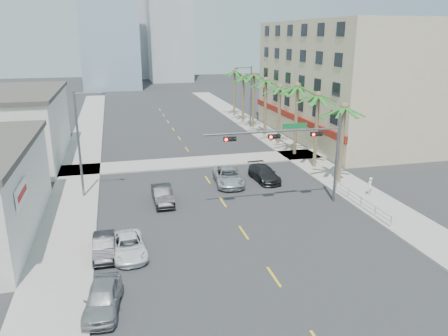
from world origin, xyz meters
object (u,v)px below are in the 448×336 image
(car_parked_far, at_px, (129,246))
(car_lane_center, at_px, (228,176))
(traffic_signal_mast, at_px, (301,144))
(car_parked_mid, at_px, (104,246))
(car_parked_near, at_px, (103,298))
(pedestrian, at_px, (370,186))
(car_lane_left, at_px, (163,195))
(car_lane_right, at_px, (264,174))

(car_parked_far, xyz_separation_m, car_lane_center, (9.52, 11.66, 0.15))
(traffic_signal_mast, distance_m, car_lane_center, 8.77)
(car_parked_mid, height_order, car_parked_far, car_parked_mid)
(car_parked_near, bearing_deg, pedestrian, 34.61)
(traffic_signal_mast, distance_m, car_parked_near, 19.15)
(car_parked_far, relative_size, car_lane_center, 0.80)
(car_parked_mid, bearing_deg, traffic_signal_mast, 18.12)
(car_parked_far, bearing_deg, pedestrian, 11.49)
(car_parked_near, bearing_deg, car_parked_far, 82.46)
(traffic_signal_mast, height_order, car_lane_center, traffic_signal_mast)
(car_lane_left, distance_m, pedestrian, 17.52)
(car_lane_left, bearing_deg, car_lane_right, 18.27)
(traffic_signal_mast, distance_m, pedestrian, 7.86)
(car_parked_mid, bearing_deg, pedestrian, 13.67)
(car_parked_near, xyz_separation_m, car_lane_left, (4.57, 13.95, 0.00))
(car_parked_far, xyz_separation_m, car_lane_left, (3.07, 8.39, 0.11))
(car_parked_near, relative_size, car_parked_mid, 1.09)
(car_lane_left, relative_size, car_lane_center, 0.80)
(car_parked_mid, height_order, car_lane_right, car_lane_right)
(traffic_signal_mast, xyz_separation_m, pedestrian, (6.68, 0.33, -4.14))
(car_parked_far, distance_m, pedestrian, 21.12)
(car_lane_right, bearing_deg, car_parked_mid, -145.42)
(car_parked_near, distance_m, car_lane_left, 14.68)
(car_lane_right, distance_m, pedestrian, 9.60)
(traffic_signal_mast, relative_size, car_lane_left, 2.59)
(car_parked_far, relative_size, car_lane_left, 1.00)
(car_lane_left, xyz_separation_m, pedestrian, (17.29, -2.79, 0.22))
(car_lane_center, xyz_separation_m, pedestrian, (10.84, -6.06, 0.18))
(car_lane_left, bearing_deg, car_parked_near, -108.88)
(car_parked_far, distance_m, car_lane_center, 15.05)
(traffic_signal_mast, xyz_separation_m, car_lane_center, (-4.17, 6.39, -4.32))
(car_parked_mid, relative_size, pedestrian, 2.44)
(car_parked_mid, xyz_separation_m, car_lane_right, (14.55, 11.49, 0.06))
(car_lane_left, bearing_deg, pedestrian, -9.90)
(car_parked_near, distance_m, car_lane_center, 20.44)
(traffic_signal_mast, bearing_deg, car_parked_near, -144.51)
(pedestrian, bearing_deg, car_lane_center, -56.07)
(car_lane_center, bearing_deg, traffic_signal_mast, -50.87)
(car_lane_left, bearing_deg, car_lane_center, 26.18)
(car_lane_center, relative_size, car_lane_right, 1.13)
(car_lane_left, xyz_separation_m, car_lane_center, (6.45, 3.28, 0.04))
(traffic_signal_mast, distance_m, car_lane_right, 7.91)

